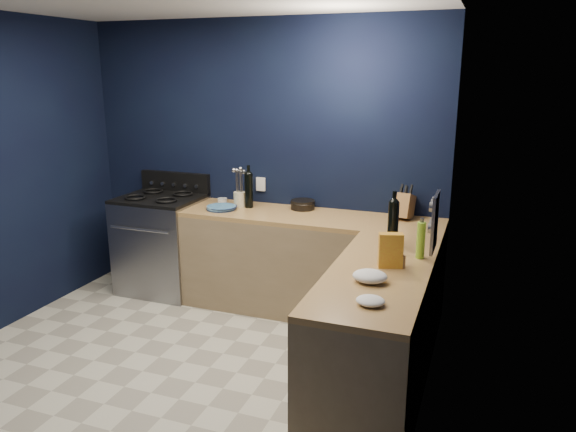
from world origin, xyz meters
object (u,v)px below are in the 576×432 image
at_px(gas_range, 162,245).
at_px(plate_stack, 221,208).
at_px(utensil_crock, 240,199).
at_px(crouton_bag, 391,250).
at_px(knife_block, 405,206).

height_order(gas_range, plate_stack, plate_stack).
distance_m(utensil_crock, crouton_bag, 1.97).
xyz_separation_m(gas_range, knife_block, (2.32, 0.21, 0.55)).
relative_size(utensil_crock, crouton_bag, 0.62).
bearing_deg(utensil_crock, crouton_bag, -35.43).
height_order(utensil_crock, knife_block, knife_block).
bearing_deg(utensil_crock, gas_range, -173.24).
bearing_deg(gas_range, crouton_bag, -23.43).
relative_size(gas_range, utensil_crock, 6.53).
height_order(gas_range, knife_block, knife_block).
bearing_deg(plate_stack, gas_range, 174.98).
bearing_deg(plate_stack, crouton_bag, -29.83).
xyz_separation_m(gas_range, plate_stack, (0.70, -0.06, 0.46)).
bearing_deg(plate_stack, knife_block, 9.38).
distance_m(gas_range, crouton_bag, 2.69).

